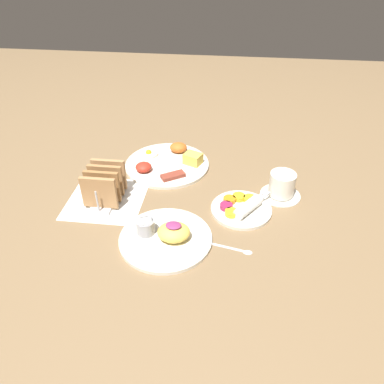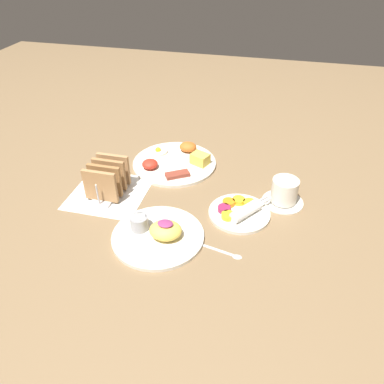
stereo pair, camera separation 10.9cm
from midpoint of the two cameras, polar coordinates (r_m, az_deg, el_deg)
The scene contains 8 objects.
ground_plane at distance 1.10m, azimuth -1.17°, elevation -1.63°, with size 3.00×3.00×0.00m, color brown.
napkin_flat at distance 1.15m, azimuth -9.83°, elevation -0.12°, with size 0.22×0.22×0.00m.
plate_breakfast at distance 1.27m, azimuth -0.07°, elevation 4.63°, with size 0.28×0.28×0.05m.
plate_condiments at distance 1.06m, azimuth 10.19°, elevation -3.04°, with size 0.17×0.17×0.04m.
plate_foreground at distance 0.97m, azimuth -2.03°, elevation -6.39°, with size 0.24×0.24×0.06m.
toast_rack at distance 1.12m, azimuth -10.08°, elevation 1.94°, with size 0.10×0.15×0.10m.
coffee_cup at distance 1.12m, azimuth 16.59°, elevation -0.16°, with size 0.12×0.12×0.08m.
teaspoon at distance 0.95m, azimuth 8.37°, elevation -9.17°, with size 0.13×0.04×0.01m.
Camera 2 is at (0.28, -0.83, 0.67)m, focal length 35.00 mm.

